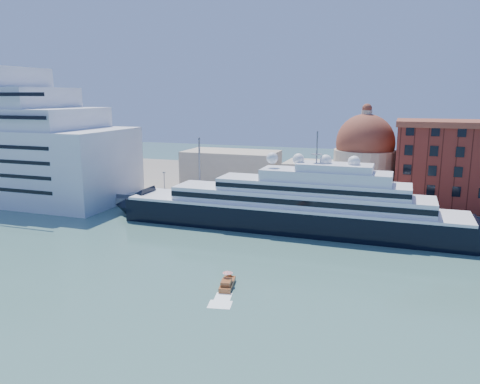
% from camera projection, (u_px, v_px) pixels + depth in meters
% --- Properties ---
extents(ground, '(400.00, 400.00, 0.00)m').
position_uv_depth(ground, '(224.00, 256.00, 94.28)').
color(ground, '#3D6A61').
rests_on(ground, ground).
extents(quay, '(180.00, 10.00, 2.50)m').
position_uv_depth(quay, '(270.00, 211.00, 125.43)').
color(quay, gray).
rests_on(quay, ground).
extents(land, '(260.00, 72.00, 2.00)m').
position_uv_depth(land, '(302.00, 185.00, 163.35)').
color(land, slate).
rests_on(land, ground).
extents(quay_fence, '(180.00, 0.10, 1.20)m').
position_uv_depth(quay_fence, '(265.00, 208.00, 120.90)').
color(quay_fence, slate).
rests_on(quay_fence, quay).
extents(superyacht, '(93.03, 12.90, 27.80)m').
position_uv_depth(superyacht, '(278.00, 209.00, 112.87)').
color(superyacht, black).
rests_on(superyacht, ground).
extents(service_barge, '(14.22, 6.29, 3.09)m').
position_uv_depth(service_barge, '(66.00, 209.00, 129.47)').
color(service_barge, white).
rests_on(service_barge, ground).
extents(water_taxi, '(3.13, 6.24, 2.83)m').
position_uv_depth(water_taxi, '(227.00, 283.00, 78.76)').
color(water_taxi, brown).
rests_on(water_taxi, ground).
extents(warehouse, '(43.00, 19.00, 23.25)m').
position_uv_depth(warehouse, '(480.00, 165.00, 122.62)').
color(warehouse, maroon).
rests_on(warehouse, land).
extents(church, '(66.00, 18.00, 25.50)m').
position_uv_depth(church, '(311.00, 165.00, 143.30)').
color(church, beige).
rests_on(church, land).
extents(lamp_posts, '(120.80, 2.40, 18.00)m').
position_uv_depth(lamp_posts, '(223.00, 178.00, 126.19)').
color(lamp_posts, slate).
rests_on(lamp_posts, quay).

